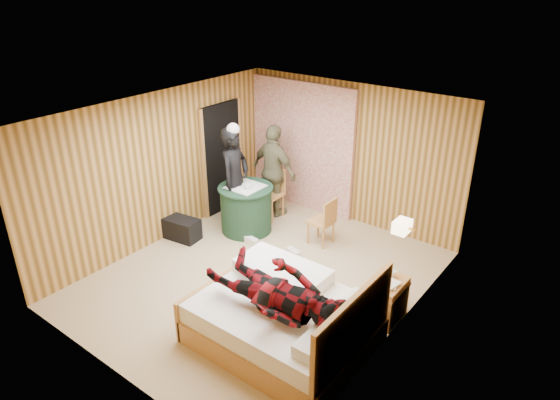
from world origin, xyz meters
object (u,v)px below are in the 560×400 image
Objects in this scene: nightstand at (385,299)px; round_table at (246,208)px; chair_near at (325,219)px; woman_standing at (235,180)px; man_on_bed at (276,283)px; man_at_table at (274,171)px; duffel_bag at (181,228)px; wall_lamp at (402,226)px; bed at (286,319)px; chair_far at (272,188)px.

round_table is at bearing 166.51° from nightstand.
woman_standing is (-1.56, -0.44, 0.44)m from chair_near.
man_on_bed is at bearing -117.75° from nightstand.
woman_standing is 1.07× the size of man_at_table.
duffel_bag is at bearing 74.19° from man_at_table.
wall_lamp is at bearing 63.67° from man_on_bed.
man_on_bed reaches higher than chair_near.
man_at_table is (0.00, 0.79, 0.44)m from round_table.
man_on_bed reaches higher than woman_standing.
bed is at bearing 136.88° from man_at_table.
wall_lamp reaches higher than nightstand.
nightstand is 0.90× the size of duffel_bag.
wall_lamp is 3.39m from man_at_table.
wall_lamp is 3.43m from chair_far.
chair_far is (-0.00, 0.74, 0.12)m from round_table.
round_table reaches higher than nightstand.
woman_standing reaches higher than chair_far.
man_on_bed is (0.95, -2.52, 0.51)m from chair_near.
wall_lamp is at bearing -24.67° from chair_far.
round_table is 1.16m from duffel_bag.
chair_near is at bearing 16.81° from round_table.
round_table reaches higher than chair_near.
woman_standing is (-0.20, -0.77, 0.38)m from chair_far.
wall_lamp is 0.15× the size of man_on_bed.
man_at_table is at bearing 128.39° from man_on_bed.
wall_lamp reaches higher than chair_near.
bed reaches higher than duffel_bag.
nightstand is 0.34× the size of man_at_table.
round_table is at bearing 44.76° from duffel_bag.
woman_standing reaches higher than wall_lamp.
bed is 1.19× the size of man_at_table.
man_on_bed reaches higher than nightstand.
man_at_table is (0.21, 0.82, -0.06)m from woman_standing.
wall_lamp is at bearing 76.08° from nightstand.
nightstand is 3.38m from chair_far.
woman_standing reaches higher than nightstand.
man_on_bed is (-0.77, -1.56, -0.31)m from wall_lamp.
chair_far is at bearing 90.21° from round_table.
man_on_bed reaches higher than man_at_table.
duffel_bag is (-2.05, -1.31, -0.30)m from chair_near.
woman_standing is at bearing 170.98° from wall_lamp.
chair_far is 0.33m from man_at_table.
nightstand is at bearing -4.89° from duffel_bag.
chair_far is at bearing 128.91° from man_on_bed.
wall_lamp is at bearing -2.29° from duffel_bag.
nightstand is 0.63× the size of chair_far.
wall_lamp is 3.35m from woman_standing.
chair_far is 1.13× the size of chair_near.
man_at_table is at bearing 85.11° from chair_far.
chair_far reaches higher than chair_near.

